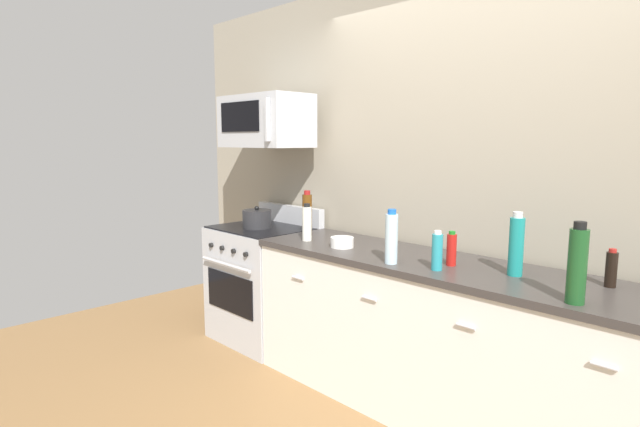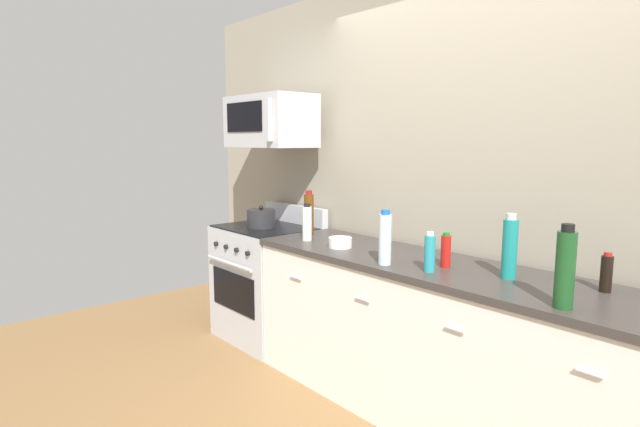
{
  "view_description": "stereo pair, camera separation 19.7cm",
  "coord_description": "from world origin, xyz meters",
  "px_view_note": "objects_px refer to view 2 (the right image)",
  "views": [
    {
      "loc": [
        1.46,
        -2.44,
        1.6
      ],
      "look_at": [
        -0.97,
        -0.05,
        1.11
      ],
      "focal_mm": 28.32,
      "sensor_mm": 36.0,
      "label": 1
    },
    {
      "loc": [
        1.59,
        -2.29,
        1.6
      ],
      "look_at": [
        -0.97,
        -0.05,
        1.11
      ],
      "focal_mm": 28.32,
      "sensor_mm": 36.0,
      "label": 2
    }
  ],
  "objects_px": {
    "bottle_water_clear": "(385,239)",
    "bottle_hot_sauce_red": "(446,251)",
    "microwave": "(270,122)",
    "bottle_wine_green": "(565,268)",
    "bottle_dish_soap": "(430,253)",
    "bottle_soy_sauce_dark": "(606,273)",
    "bowl_white_ceramic": "(340,242)",
    "range_oven": "(268,281)",
    "bottle_sparkling_teal": "(510,248)",
    "stockpot": "(261,218)",
    "bottle_vinegar_white": "(307,223)",
    "bottle_wine_amber": "(309,214)"
  },
  "relations": [
    {
      "from": "bottle_water_clear",
      "to": "stockpot",
      "type": "bearing_deg",
      "value": 173.31
    },
    {
      "from": "range_oven",
      "to": "bottle_hot_sauce_red",
      "type": "bearing_deg",
      "value": -0.82
    },
    {
      "from": "microwave",
      "to": "bottle_wine_green",
      "type": "relative_size",
      "value": 2.12
    },
    {
      "from": "bottle_wine_green",
      "to": "bottle_wine_amber",
      "type": "distance_m",
      "value": 1.96
    },
    {
      "from": "bottle_soy_sauce_dark",
      "to": "bottle_wine_amber",
      "type": "relative_size",
      "value": 0.56
    },
    {
      "from": "bottle_hot_sauce_red",
      "to": "bottle_vinegar_white",
      "type": "relative_size",
      "value": 0.75
    },
    {
      "from": "bottle_dish_soap",
      "to": "bottle_vinegar_white",
      "type": "xyz_separation_m",
      "value": [
        -1.07,
        0.05,
        0.02
      ]
    },
    {
      "from": "bottle_sparkling_teal",
      "to": "bottle_water_clear",
      "type": "xyz_separation_m",
      "value": [
        -0.6,
        -0.25,
        -0.01
      ]
    },
    {
      "from": "bottle_sparkling_teal",
      "to": "bottle_vinegar_white",
      "type": "xyz_separation_m",
      "value": [
        -1.41,
        -0.14,
        -0.03
      ]
    },
    {
      "from": "bottle_sparkling_teal",
      "to": "stockpot",
      "type": "distance_m",
      "value": 2.05
    },
    {
      "from": "microwave",
      "to": "bottle_wine_amber",
      "type": "relative_size",
      "value": 2.29
    },
    {
      "from": "bottle_dish_soap",
      "to": "bottle_sparkling_teal",
      "type": "distance_m",
      "value": 0.39
    },
    {
      "from": "bottle_vinegar_white",
      "to": "bottle_dish_soap",
      "type": "bearing_deg",
      "value": -2.88
    },
    {
      "from": "bottle_wine_green",
      "to": "stockpot",
      "type": "distance_m",
      "value": 2.43
    },
    {
      "from": "bottle_dish_soap",
      "to": "bottle_sparkling_teal",
      "type": "height_order",
      "value": "bottle_sparkling_teal"
    },
    {
      "from": "microwave",
      "to": "bottle_vinegar_white",
      "type": "bearing_deg",
      "value": -13.89
    },
    {
      "from": "bowl_white_ceramic",
      "to": "bottle_vinegar_white",
      "type": "bearing_deg",
      "value": -177.76
    },
    {
      "from": "microwave",
      "to": "stockpot",
      "type": "height_order",
      "value": "microwave"
    },
    {
      "from": "bowl_white_ceramic",
      "to": "stockpot",
      "type": "relative_size",
      "value": 0.67
    },
    {
      "from": "bottle_wine_green",
      "to": "bottle_hot_sauce_red",
      "type": "bearing_deg",
      "value": 164.1
    },
    {
      "from": "bottle_water_clear",
      "to": "bottle_hot_sauce_red",
      "type": "xyz_separation_m",
      "value": [
        0.26,
        0.2,
        -0.05
      ]
    },
    {
      "from": "microwave",
      "to": "bottle_soy_sauce_dark",
      "type": "height_order",
      "value": "microwave"
    },
    {
      "from": "bottle_soy_sauce_dark",
      "to": "bottle_vinegar_white",
      "type": "relative_size",
      "value": 0.71
    },
    {
      "from": "range_oven",
      "to": "bottle_soy_sauce_dark",
      "type": "distance_m",
      "value": 2.52
    },
    {
      "from": "range_oven",
      "to": "bottle_sparkling_teal",
      "type": "distance_m",
      "value": 2.14
    },
    {
      "from": "bowl_white_ceramic",
      "to": "bottle_hot_sauce_red",
      "type": "bearing_deg",
      "value": 5.82
    },
    {
      "from": "bowl_white_ceramic",
      "to": "range_oven",
      "type": "bearing_deg",
      "value": 173.99
    },
    {
      "from": "bottle_dish_soap",
      "to": "bowl_white_ceramic",
      "type": "distance_m",
      "value": 0.76
    },
    {
      "from": "bottle_dish_soap",
      "to": "bottle_soy_sauce_dark",
      "type": "bearing_deg",
      "value": 22.66
    },
    {
      "from": "range_oven",
      "to": "bottle_wine_green",
      "type": "relative_size",
      "value": 3.05
    },
    {
      "from": "stockpot",
      "to": "microwave",
      "type": "bearing_deg",
      "value": 89.87
    },
    {
      "from": "bottle_hot_sauce_red",
      "to": "bottle_wine_amber",
      "type": "distance_m",
      "value": 1.23
    },
    {
      "from": "bottle_dish_soap",
      "to": "bottle_sparkling_teal",
      "type": "xyz_separation_m",
      "value": [
        0.34,
        0.19,
        0.05
      ]
    },
    {
      "from": "bottle_hot_sauce_red",
      "to": "bottle_vinegar_white",
      "type": "height_order",
      "value": "bottle_vinegar_white"
    },
    {
      "from": "bottle_wine_green",
      "to": "stockpot",
      "type": "xyz_separation_m",
      "value": [
        -2.43,
        0.18,
        -0.09
      ]
    },
    {
      "from": "range_oven",
      "to": "bottle_dish_soap",
      "type": "distance_m",
      "value": 1.81
    },
    {
      "from": "microwave",
      "to": "bottle_sparkling_teal",
      "type": "xyz_separation_m",
      "value": [
        2.05,
        -0.02,
        -0.67
      ]
    },
    {
      "from": "bottle_hot_sauce_red",
      "to": "bottle_soy_sauce_dark",
      "type": "bearing_deg",
      "value": 12.75
    },
    {
      "from": "bottle_sparkling_teal",
      "to": "microwave",
      "type": "bearing_deg",
      "value": 179.45
    },
    {
      "from": "bottle_soy_sauce_dark",
      "to": "bottle_sparkling_teal",
      "type": "height_order",
      "value": "bottle_sparkling_teal"
    },
    {
      "from": "range_oven",
      "to": "bottle_vinegar_white",
      "type": "xyz_separation_m",
      "value": [
        0.64,
        -0.11,
        0.57
      ]
    },
    {
      "from": "bottle_soy_sauce_dark",
      "to": "stockpot",
      "type": "height_order",
      "value": "bottle_soy_sauce_dark"
    },
    {
      "from": "bottle_water_clear",
      "to": "bottle_wine_amber",
      "type": "relative_size",
      "value": 0.94
    },
    {
      "from": "bottle_hot_sauce_red",
      "to": "microwave",
      "type": "bearing_deg",
      "value": 177.68
    },
    {
      "from": "bottle_hot_sauce_red",
      "to": "stockpot",
      "type": "xyz_separation_m",
      "value": [
        -1.71,
        -0.03,
        -0.02
      ]
    },
    {
      "from": "range_oven",
      "to": "microwave",
      "type": "bearing_deg",
      "value": 89.71
    },
    {
      "from": "range_oven",
      "to": "bottle_sparkling_teal",
      "type": "height_order",
      "value": "bottle_sparkling_teal"
    },
    {
      "from": "bottle_sparkling_teal",
      "to": "bottle_hot_sauce_red",
      "type": "relative_size",
      "value": 1.7
    },
    {
      "from": "bottle_sparkling_teal",
      "to": "stockpot",
      "type": "xyz_separation_m",
      "value": [
        -2.05,
        -0.08,
        -0.08
      ]
    },
    {
      "from": "bottle_wine_amber",
      "to": "bowl_white_ceramic",
      "type": "height_order",
      "value": "bottle_wine_amber"
    }
  ]
}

